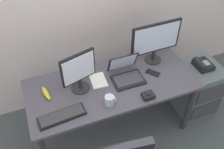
% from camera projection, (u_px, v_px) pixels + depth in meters
% --- Properties ---
extents(ground_plane, '(8.00, 8.00, 0.00)m').
position_uv_depth(ground_plane, '(112.00, 127.00, 2.94)').
color(ground_plane, '#464C4D').
extents(desk, '(1.67, 0.74, 0.74)m').
position_uv_depth(desk, '(112.00, 89.00, 2.49)').
color(desk, '#4A464E').
rests_on(desk, ground).
extents(file_cabinet, '(0.42, 0.53, 0.67)m').
position_uv_depth(file_cabinet, '(195.00, 87.00, 2.96)').
color(file_cabinet, '#545F5D').
rests_on(file_cabinet, ground).
extents(desk_phone, '(0.17, 0.20, 0.09)m').
position_uv_depth(desk_phone, '(203.00, 65.00, 2.70)').
color(desk_phone, black).
rests_on(desk_phone, file_cabinet).
extents(monitor_main, '(0.54, 0.18, 0.46)m').
position_uv_depth(monitor_main, '(156.00, 40.00, 2.52)').
color(monitor_main, '#262628').
rests_on(monitor_main, desk).
extents(monitor_side, '(0.34, 0.18, 0.41)m').
position_uv_depth(monitor_side, '(79.00, 71.00, 2.23)').
color(monitor_side, '#262628').
rests_on(monitor_side, desk).
extents(keyboard, '(0.42, 0.17, 0.03)m').
position_uv_depth(keyboard, '(62.00, 116.00, 2.13)').
color(keyboard, black).
rests_on(keyboard, desk).
extents(laptop, '(0.31, 0.30, 0.23)m').
position_uv_depth(laptop, '(126.00, 73.00, 2.47)').
color(laptop, black).
rests_on(laptop, desk).
extents(trackball_mouse, '(0.11, 0.09, 0.07)m').
position_uv_depth(trackball_mouse, '(148.00, 95.00, 2.29)').
color(trackball_mouse, black).
rests_on(trackball_mouse, desk).
extents(coffee_mug, '(0.09, 0.08, 0.10)m').
position_uv_depth(coffee_mug, '(110.00, 100.00, 2.21)').
color(coffee_mug, silver).
rests_on(coffee_mug, desk).
extents(paper_notepad, '(0.16, 0.22, 0.01)m').
position_uv_depth(paper_notepad, '(98.00, 80.00, 2.46)').
color(paper_notepad, white).
rests_on(paper_notepad, desk).
extents(cell_phone, '(0.14, 0.15, 0.01)m').
position_uv_depth(cell_phone, '(153.00, 73.00, 2.54)').
color(cell_phone, black).
rests_on(cell_phone, desk).
extents(banana, '(0.08, 0.19, 0.04)m').
position_uv_depth(banana, '(46.00, 93.00, 2.32)').
color(banana, yellow).
rests_on(banana, desk).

